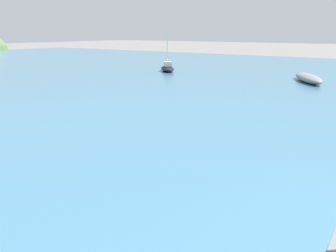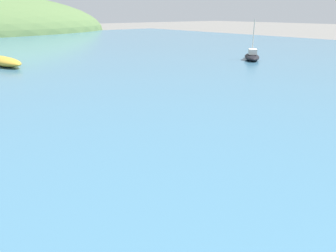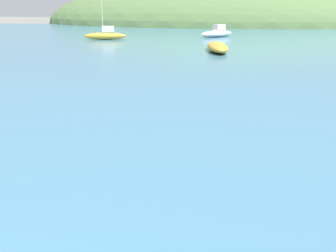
# 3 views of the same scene
# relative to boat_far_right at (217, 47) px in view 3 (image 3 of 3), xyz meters

# --- Properties ---
(water) EXTENTS (80.00, 60.00, 0.10)m
(water) POSITION_rel_boat_far_right_xyz_m (-1.82, 5.65, -0.35)
(water) COLOR teal
(water) RESTS_ON ground
(far_hillside) EXTENTS (62.01, 34.10, 14.65)m
(far_hillside) POSITION_rel_boat_far_right_xyz_m (-1.82, 43.00, -0.40)
(far_hillside) COLOR #567542
(far_hillside) RESTS_ON ground
(boat_far_right) EXTENTS (2.19, 5.30, 0.60)m
(boat_far_right) POSITION_rel_boat_far_right_xyz_m (0.00, 0.00, 0.00)
(boat_far_right) COLOR gold
(boat_far_right) RESTS_ON water
(boat_far_left) EXTENTS (3.93, 1.79, 4.84)m
(boat_far_left) POSITION_rel_boat_far_right_xyz_m (-10.72, 7.81, 0.11)
(boat_far_left) COLOR gold
(boat_far_left) RESTS_ON water
(boat_green_fishing) EXTENTS (3.64, 3.85, 1.20)m
(boat_green_fishing) POSITION_rel_boat_far_right_xyz_m (-0.85, 12.79, 0.09)
(boat_green_fishing) COLOR silver
(boat_green_fishing) RESTS_ON water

